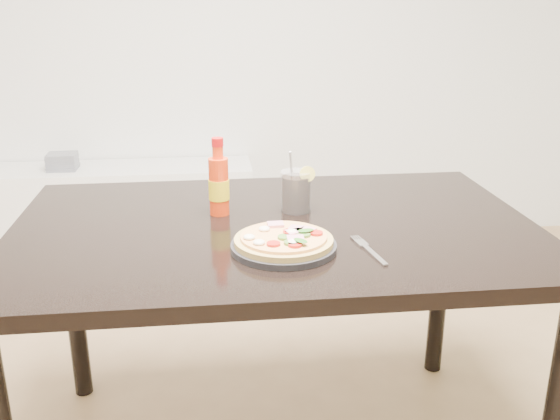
{
  "coord_description": "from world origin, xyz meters",
  "views": [
    {
      "loc": [
        -0.32,
        -1.1,
        1.33
      ],
      "look_at": [
        -0.15,
        0.34,
        0.83
      ],
      "focal_mm": 40.0,
      "sensor_mm": 36.0,
      "label": 1
    }
  ],
  "objects": [
    {
      "name": "cola_cup",
      "position": [
        -0.07,
        0.56,
        0.81
      ],
      "size": [
        0.09,
        0.09,
        0.18
      ],
      "rotation": [
        0.0,
        0.0,
        -0.36
      ],
      "color": "black",
      "rests_on": "dining_table"
    },
    {
      "name": "media_console",
      "position": [
        -0.8,
        2.07,
        0.25
      ],
      "size": [
        1.4,
        0.34,
        0.5
      ],
      "primitive_type": "cube",
      "color": "white",
      "rests_on": "ground"
    },
    {
      "name": "dining_table",
      "position": [
        -0.15,
        0.46,
        0.67
      ],
      "size": [
        1.4,
        0.9,
        0.75
      ],
      "color": "black",
      "rests_on": "ground"
    },
    {
      "name": "plate",
      "position": [
        -0.15,
        0.27,
        0.76
      ],
      "size": [
        0.26,
        0.26,
        0.02
      ],
      "primitive_type": "cylinder",
      "color": "black",
      "rests_on": "dining_table"
    },
    {
      "name": "hot_sauce_bottle",
      "position": [
        -0.29,
        0.56,
        0.84
      ],
      "size": [
        0.06,
        0.06,
        0.22
      ],
      "rotation": [
        0.0,
        0.0,
        -0.04
      ],
      "color": "#EB380D",
      "rests_on": "dining_table"
    },
    {
      "name": "cd_stack",
      "position": [
        -1.05,
        2.05,
        0.54
      ],
      "size": [
        0.14,
        0.12,
        0.08
      ],
      "color": "slate",
      "rests_on": "media_console"
    },
    {
      "name": "fork",
      "position": [
        0.06,
        0.25,
        0.75
      ],
      "size": [
        0.05,
        0.19,
        0.0
      ],
      "rotation": [
        0.0,
        0.0,
        0.16
      ],
      "color": "silver",
      "rests_on": "dining_table"
    },
    {
      "name": "pizza",
      "position": [
        -0.14,
        0.27,
        0.78
      ],
      "size": [
        0.24,
        0.24,
        0.03
      ],
      "color": "tan",
      "rests_on": "plate"
    }
  ]
}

